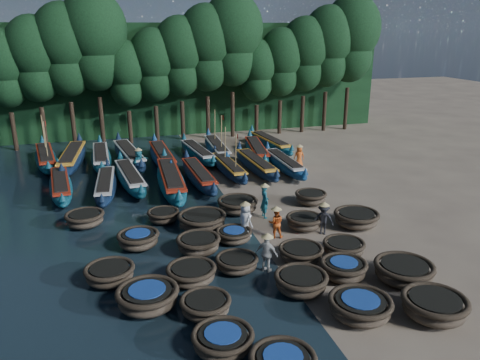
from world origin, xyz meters
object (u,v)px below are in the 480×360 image
object	(u,v)px
long_boat_10	(72,158)
coracle_5	(148,297)
coracle_12	(237,263)
long_boat_9	(46,158)
coracle_8	(344,269)
long_boat_7	(256,164)
fisherman_3	(323,218)
fisherman_2	(276,222)
coracle_10	(110,273)
coracle_3	(360,307)
long_boat_8	(284,164)
coracle_9	(404,271)
coracle_18	(304,222)
fisherman_1	(265,200)
coracle_17	(234,235)
coracle_24	(311,197)
coracle_19	(356,218)
long_boat_4	(171,180)
coracle_1	(223,340)
long_boat_11	(101,157)
long_boat_17	(270,143)
fisherman_4	(267,252)
coracle_7	(301,282)
fisherman_0	(245,219)
coracle_22	(202,220)
coracle_13	(301,253)
long_boat_6	(229,167)
coracle_14	(344,247)
long_boat_5	(199,175)
fisherman_6	(299,156)
coracle_4	(434,306)
long_boat_16	(257,150)
long_boat_14	(197,153)
coracle_21	(163,216)
long_boat_1	(61,186)
coracle_6	(206,306)
long_boat_2	(106,185)
fisherman_5	(139,161)
long_boat_3	(130,178)
long_boat_13	(162,156)
long_boat_15	(217,148)
coracle_15	(138,239)
long_boat_12	(129,155)

from	to	relation	value
long_boat_10	coracle_5	bearing A→B (deg)	-74.73
coracle_12	long_boat_10	distance (m)	19.54
long_boat_9	coracle_8	bearing A→B (deg)	-66.21
long_boat_7	fisherman_3	distance (m)	10.73
long_boat_10	fisherman_2	xyz separation A→B (m)	(9.97, -15.51, 0.21)
coracle_5	coracle_10	world-z (taller)	coracle_5
coracle_3	long_boat_8	xyz separation A→B (m)	(3.88, 17.14, 0.07)
coracle_9	coracle_10	xyz separation A→B (m)	(-11.21, 3.18, -0.06)
coracle_18	fisherman_1	size ratio (longest dim) A/B	0.92
coracle_17	long_boat_8	world-z (taller)	long_boat_8
coracle_17	coracle_24	distance (m)	6.59
coracle_19	long_boat_9	world-z (taller)	long_boat_9
coracle_8	long_boat_4	distance (m)	13.78
coracle_1	coracle_5	distance (m)	3.62
coracle_9	coracle_3	bearing A→B (deg)	-150.14
long_boat_9	long_boat_11	world-z (taller)	long_boat_9
long_boat_7	long_boat_17	world-z (taller)	long_boat_17
fisherman_4	coracle_7	bearing A→B (deg)	156.83
fisherman_0	coracle_22	bearing A→B (deg)	28.03
coracle_13	long_boat_6	world-z (taller)	long_boat_6
coracle_14	coracle_17	distance (m)	5.07
long_boat_5	fisherman_6	xyz separation A→B (m)	(7.64, 1.51, 0.34)
coracle_4	coracle_9	xyz separation A→B (m)	(0.45, 2.41, -0.00)
fisherman_2	long_boat_16	bearing A→B (deg)	-86.42
coracle_13	fisherman_3	world-z (taller)	fisherman_3
coracle_19	long_boat_14	distance (m)	15.63
coracle_21	fisherman_1	bearing A→B (deg)	-8.71
long_boat_1	coracle_6	bearing A→B (deg)	-74.61
fisherman_0	fisherman_2	size ratio (longest dim) A/B	1.13
coracle_14	long_boat_2	world-z (taller)	long_boat_2
coracle_3	fisherman_5	bearing A→B (deg)	107.29
long_boat_3	fisherman_3	size ratio (longest dim) A/B	4.49
coracle_12	long_boat_13	world-z (taller)	long_boat_13
coracle_22	long_boat_2	xyz separation A→B (m)	(-4.54, 6.94, 0.02)
coracle_7	long_boat_7	size ratio (longest dim) A/B	0.30
coracle_10	long_boat_8	world-z (taller)	long_boat_8
long_boat_1	long_boat_14	world-z (taller)	long_boat_14
coracle_10	long_boat_6	world-z (taller)	long_boat_6
coracle_4	long_boat_9	distance (m)	28.23
coracle_3	coracle_24	xyz separation A→B (m)	(2.94, 10.58, -0.02)
coracle_9	coracle_18	bearing A→B (deg)	106.64
coracle_19	long_boat_15	size ratio (longest dim) A/B	0.33
long_boat_4	fisherman_5	bearing A→B (deg)	115.12
long_boat_1	long_boat_2	xyz separation A→B (m)	(2.62, -0.65, -0.01)
coracle_22	long_boat_16	world-z (taller)	long_boat_16
coracle_24	long_boat_17	size ratio (longest dim) A/B	0.24
coracle_15	coracle_22	distance (m)	3.45
coracle_24	long_boat_12	xyz separation A→B (m)	(-9.42, 11.59, 0.18)
coracle_3	coracle_4	bearing A→B (deg)	-16.94
coracle_4	long_boat_5	xyz separation A→B (m)	(-4.91, 16.79, 0.06)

